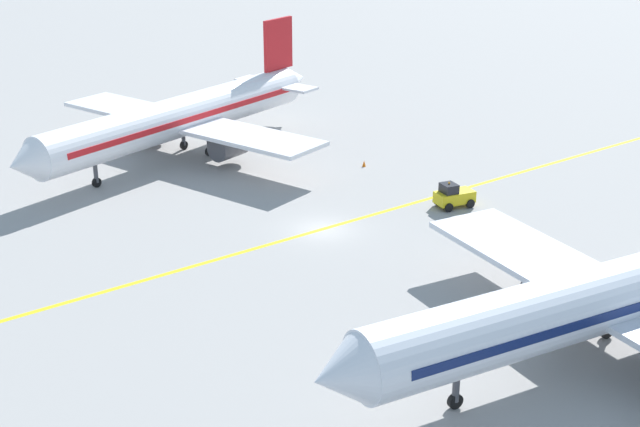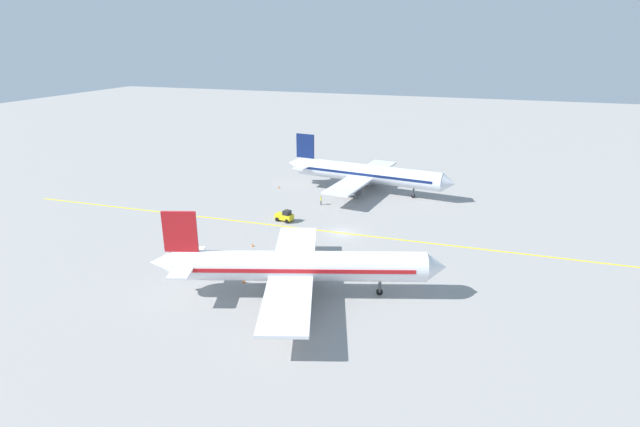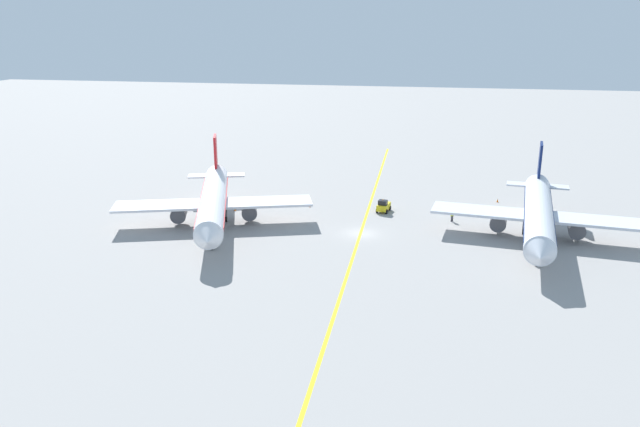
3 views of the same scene
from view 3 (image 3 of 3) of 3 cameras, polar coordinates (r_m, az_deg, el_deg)
name	(u,v)px [view 3 (image 3 of 3)]	position (r m, az deg, el deg)	size (l,w,h in m)	color
ground_plane	(361,234)	(86.37, 3.73, -1.84)	(400.00, 400.00, 0.00)	gray
apron_yellow_centreline	(361,234)	(86.37, 3.73, -1.84)	(0.40, 120.00, 0.01)	yellow
airplane_at_gate	(538,213)	(87.84, 19.33, 0.06)	(28.43, 35.53, 10.60)	silver
airplane_adjacent_stand	(213,201)	(89.78, -9.72, 1.17)	(28.26, 34.71, 10.60)	white
baggage_tug_white	(383,206)	(96.20, 5.83, 0.68)	(2.21, 3.23, 2.11)	gold
ground_crew_worker	(452,216)	(93.07, 11.99, -0.18)	(0.53, 0.35, 1.68)	#23232D
traffic_cone_near_nose	(498,201)	(104.94, 15.93, 1.15)	(0.32, 0.32, 0.55)	orange
traffic_cone_mid_apron	(310,205)	(98.32, -0.95, 0.76)	(0.32, 0.32, 0.55)	orange
traffic_cone_by_wingtip	(235,209)	(97.27, -7.77, 0.41)	(0.32, 0.32, 0.55)	orange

